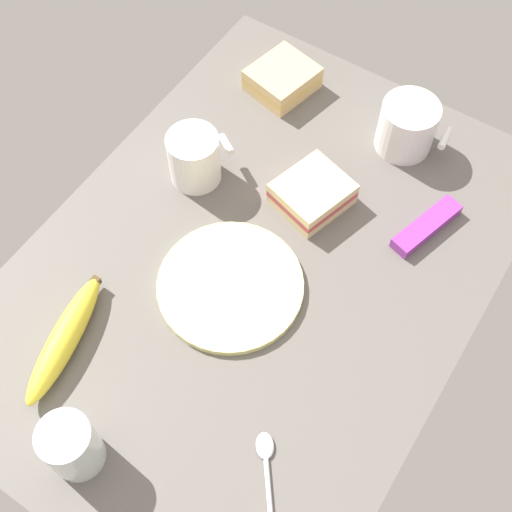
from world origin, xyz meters
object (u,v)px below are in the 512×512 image
banana (64,339)px  snack_bar (426,226)px  coffee_mug_black (407,126)px  sandwich_main (282,79)px  sandwich_side (312,194)px  spoon (267,466)px  coffee_mug_milky (194,157)px  plate_of_food (230,286)px  glass_of_milk (72,447)px

banana → snack_bar: size_ratio=1.61×
coffee_mug_black → sandwich_main: size_ratio=0.96×
sandwich_side → spoon: (38.83, 16.42, -1.82)cm
coffee_mug_milky → banana: coffee_mug_milky is taller
coffee_mug_black → coffee_mug_milky: size_ratio=1.14×
plate_of_food → sandwich_main: 40.83cm
sandwich_main → sandwich_side: size_ratio=0.96×
plate_of_food → banana: size_ratio=1.05×
spoon → banana: bearing=-88.1°
plate_of_food → spoon: plate_of_food is taller
coffee_mug_milky → spoon: coffee_mug_milky is taller
coffee_mug_milky → spoon: size_ratio=0.93×
plate_of_food → spoon: bearing=44.3°
coffee_mug_black → coffee_mug_milky: coffee_mug_milky is taller
plate_of_food → coffee_mug_milky: (-14.04, -16.25, 4.10)cm
sandwich_main → spoon: 66.08cm
spoon → sandwich_main: bearing=-149.7°
glass_of_milk → banana: (-11.05, -11.71, -2.36)cm
banana → spoon: size_ratio=1.85×
banana → plate_of_food: bearing=144.7°
plate_of_food → snack_bar: size_ratio=1.69×
sandwich_side → snack_bar: 18.34cm
plate_of_food → snack_bar: snack_bar is taller
glass_of_milk → spoon: bearing=120.0°
plate_of_food → banana: (20.08, -14.21, 1.38)cm
coffee_mug_black → plate_of_food: bearing=-13.1°
coffee_mug_black → sandwich_side: size_ratio=0.92×
plate_of_food → glass_of_milk: size_ratio=2.23×
spoon → coffee_mug_milky: bearing=-133.5°
coffee_mug_milky → sandwich_main: bearing=176.5°
coffee_mug_milky → sandwich_main: 24.16cm
banana → spoon: bearing=91.9°
coffee_mug_black → coffee_mug_milky: 34.91cm
coffee_mug_milky → sandwich_main: (-23.98, 1.45, -2.50)cm
banana → snack_bar: 56.38cm
coffee_mug_black → glass_of_milk: bearing=-9.3°
glass_of_milk → sandwich_side: bearing=174.8°
sandwich_main → sandwich_side: (18.19, 16.92, 0.00)cm
sandwich_side → snack_bar: size_ratio=1.01×
spoon → glass_of_milk: bearing=-60.0°
sandwich_side → coffee_mug_black: bearing=159.8°
plate_of_food → sandwich_main: sandwich_main is taller
coffee_mug_black → banana: (58.34, -23.11, -2.62)cm
sandwich_main → glass_of_milk: size_ratio=1.27×
sandwich_side → spoon: bearing=22.9°
coffee_mug_black → banana: coffee_mug_black is taller
sandwich_side → spoon: sandwich_side is taller
coffee_mug_black → snack_bar: size_ratio=0.92×
glass_of_milk → spoon: glass_of_milk is taller
snack_bar → spoon: bearing=14.7°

